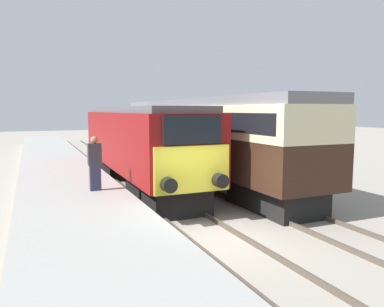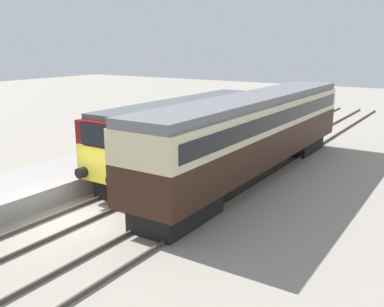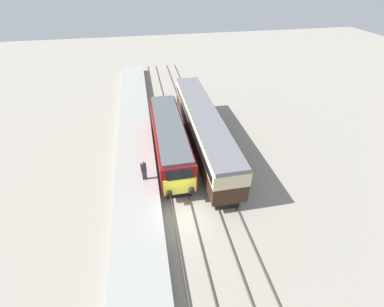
# 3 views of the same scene
# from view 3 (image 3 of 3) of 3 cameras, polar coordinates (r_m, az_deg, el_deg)

# --- Properties ---
(ground_plane) EXTENTS (120.00, 120.00, 0.00)m
(ground_plane) POSITION_cam_3_polar(r_m,az_deg,el_deg) (19.55, -1.83, -13.99)
(ground_plane) COLOR gray
(platform_left) EXTENTS (3.50, 50.00, 0.83)m
(platform_left) POSITION_cam_3_polar(r_m,az_deg,el_deg) (25.09, -12.38, -0.19)
(platform_left) COLOR gray
(platform_left) RESTS_ON ground_plane
(rails_near_track) EXTENTS (1.51, 60.00, 0.14)m
(rails_near_track) POSITION_cam_3_polar(r_m,az_deg,el_deg) (22.97, -3.92, -4.34)
(rails_near_track) COLOR #4C4238
(rails_near_track) RESTS_ON ground_plane
(rails_far_track) EXTENTS (1.50, 60.00, 0.14)m
(rails_far_track) POSITION_cam_3_polar(r_m,az_deg,el_deg) (23.48, 4.33, -3.29)
(rails_far_track) COLOR #4C4238
(rails_far_track) RESTS_ON ground_plane
(locomotive) EXTENTS (2.70, 12.66, 3.66)m
(locomotive) POSITION_cam_3_polar(r_m,az_deg,el_deg) (23.87, -4.98, 3.29)
(locomotive) COLOR black
(locomotive) RESTS_ON ground_plane
(passenger_carriage) EXTENTS (2.75, 17.54, 4.07)m
(passenger_carriage) POSITION_cam_3_polar(r_m,az_deg,el_deg) (24.89, 2.54, 6.08)
(passenger_carriage) COLOR black
(passenger_carriage) RESTS_ON ground_plane
(person_on_platform) EXTENTS (0.44, 0.26, 1.84)m
(person_on_platform) POSITION_cam_3_polar(r_m,az_deg,el_deg) (20.97, -10.63, -3.70)
(person_on_platform) COLOR #2D334C
(person_on_platform) RESTS_ON platform_left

